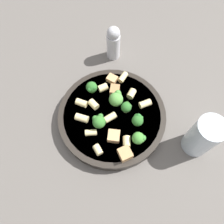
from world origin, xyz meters
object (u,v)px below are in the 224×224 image
Objects in this scene: broccoli_floret_0 at (99,121)px; rigatoni_1 at (94,104)px; rigatoni_2 at (103,88)px; chicken_chunk_2 at (112,79)px; rigatoni_6 at (127,141)px; pasta_bowl at (112,116)px; rigatoni_8 at (111,118)px; drinking_glass at (201,139)px; rigatoni_10 at (91,133)px; rigatoni_9 at (123,77)px; broccoli_floret_3 at (92,87)px; broccoli_floret_1 at (126,107)px; rigatoni_4 at (131,94)px; pepper_shaker at (113,43)px; chicken_chunk_1 at (115,91)px; rigatoni_0 at (96,149)px; chicken_chunk_3 at (125,154)px; rigatoni_7 at (81,104)px; rigatoni_3 at (145,104)px; broccoli_floret_5 at (138,120)px; chicken_chunk_0 at (114,136)px; broccoli_floret_4 at (116,98)px; rigatoni_5 at (82,118)px; broccoli_floret_2 at (139,138)px.

rigatoni_1 is at bearing 125.07° from broccoli_floret_0.
rigatoni_2 reaches higher than chicken_chunk_2.
rigatoni_6 is (0.10, -0.06, 0.00)m from rigatoni_1.
pasta_bowl is 0.02m from rigatoni_8.
rigatoni_1 is 1.05× the size of rigatoni_6.
drinking_glass is at bearing 19.57° from rigatoni_6.
rigatoni_10 is (0.02, -0.07, -0.00)m from rigatoni_1.
broccoli_floret_3 is at bearing -135.34° from rigatoni_9.
broccoli_floret_1 reaches higher than rigatoni_4.
broccoli_floret_1 reaches higher than chicken_chunk_2.
pasta_bowl is 11.48× the size of rigatoni_6.
broccoli_floret_1 reaches higher than rigatoni_9.
pasta_bowl is 2.52× the size of pepper_shaker.
broccoli_floret_1 is 1.13× the size of rigatoni_9.
broccoli_floret_0 is 1.21× the size of broccoli_floret_3.
rigatoni_6 is 0.80× the size of rigatoni_9.
chicken_chunk_1 is (0.01, 0.09, -0.01)m from broccoli_floret_0.
rigatoni_0 is at bearing -82.09° from chicken_chunk_2.
chicken_chunk_3 is at bearing -63.45° from chicken_chunk_1.
broccoli_floret_3 is 0.10m from rigatoni_4.
chicken_chunk_3 is at bearing -45.45° from broccoli_floret_3.
rigatoni_7 is at bearing 172.64° from rigatoni_8.
pepper_shaker reaches higher than rigatoni_6.
drinking_glass is (0.22, 0.03, -0.00)m from broccoli_floret_0.
broccoli_floret_3 is 0.11m from rigatoni_10.
rigatoni_7 is 0.28m from drinking_glass.
broccoli_floret_0 is at bearing -79.19° from pepper_shaker.
broccoli_floret_0 reaches higher than rigatoni_8.
rigatoni_3 is 0.25× the size of drinking_glass.
rigatoni_7 reaches higher than rigatoni_10.
rigatoni_6 is (-0.01, -0.10, 0.00)m from rigatoni_3.
chicken_chunk_3 reaches higher than rigatoni_8.
broccoli_floret_5 is at bearing 31.73° from rigatoni_10.
rigatoni_3 is at bearing 66.32° from chicken_chunk_0.
pasta_bowl is at bearing -87.49° from broccoli_floret_4.
broccoli_floret_5 reaches higher than rigatoni_9.
rigatoni_2 is 0.75× the size of rigatoni_5.
broccoli_floret_0 reaches higher than broccoli_floret_5.
rigatoni_10 is (-0.03, -0.05, -0.00)m from rigatoni_8.
rigatoni_3 is at bearing 45.02° from broccoli_floret_0.
rigatoni_6 is at bearing 99.79° from chicken_chunk_3.
rigatoni_10 is at bearing -171.10° from broccoli_floret_2.
broccoli_floret_0 reaches higher than rigatoni_6.
broccoli_floret_3 is 0.27m from drinking_glass.
rigatoni_0 is (-0.03, -0.11, -0.01)m from broccoli_floret_1.
chicken_chunk_0 reaches higher than pasta_bowl.
pasta_bowl is 10.12× the size of chicken_chunk_1.
drinking_glass is (0.14, -0.05, 0.01)m from rigatoni_3.
broccoli_floret_3 is 1.45× the size of rigatoni_6.
pasta_bowl is 0.07m from rigatoni_4.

